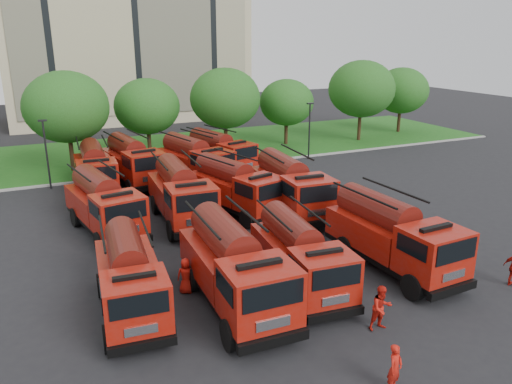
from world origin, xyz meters
The scene contains 29 objects.
ground centered at (0.00, 0.00, 0.00)m, with size 140.00×140.00×0.00m, color black.
lawn centered at (0.00, 26.00, 0.06)m, with size 70.00×16.00×0.12m, color #165115.
curb centered at (0.00, 17.90, 0.07)m, with size 70.00×0.30×0.14m, color gray.
apartment_building centered at (2.00, 47.94, 12.50)m, with size 30.00×14.18×25.00m.
tree_2 centered at (-8.00, 21.50, 5.35)m, with size 6.72×6.72×8.22m.
tree_3 centered at (-1.00, 24.00, 4.68)m, with size 5.88×5.88×7.19m.
tree_4 centered at (6.00, 22.50, 5.22)m, with size 6.55×6.55×8.01m.
tree_5 centered at (13.00, 23.50, 4.35)m, with size 5.46×5.46×6.68m.
tree_6 centered at (21.00, 22.00, 5.49)m, with size 6.89×6.89×8.42m.
tree_7 centered at (28.00, 24.00, 4.82)m, with size 6.05×6.05×7.39m.
lamp_post_0 centered at (-10.00, 17.20, 2.90)m, with size 0.60×0.25×5.11m.
lamp_post_1 centered at (12.00, 17.20, 2.90)m, with size 0.60×0.25×5.11m.
fire_truck_0 centered at (-8.00, -2.66, 1.57)m, with size 2.99×7.04×3.12m.
fire_truck_1 centered at (-3.99, -3.95, 1.78)m, with size 3.04×7.84×3.53m.
fire_truck_2 centered at (-0.78, -3.72, 1.59)m, with size 3.06×7.12×3.15m.
fire_truck_3 centered at (4.20, -3.86, 1.75)m, with size 3.10×7.76×3.48m.
fire_truck_4 centered at (-7.61, 6.77, 1.69)m, with size 3.77×7.69×3.35m.
fire_truck_5 centered at (-3.13, 6.60, 1.77)m, with size 3.15×7.85×3.51m.
fire_truck_6 centered at (0.45, 6.74, 1.69)m, with size 4.39×7.78×3.36m.
fire_truck_7 centered at (3.50, 5.12, 1.80)m, with size 3.29×8.01×3.57m.
fire_truck_8 centered at (-7.03, 14.77, 1.71)m, with size 3.07×7.61×3.40m.
fire_truck_9 centered at (-4.13, 15.97, 1.75)m, with size 3.68×7.92×3.47m.
fire_truck_10 centered at (0.18, 14.22, 1.75)m, with size 4.32×8.01×3.47m.
fire_truck_11 centered at (2.99, 16.33, 1.66)m, with size 4.32×7.65×3.30m.
firefighter_1 centered at (0.44, -7.92, 0.00)m, with size 0.89×0.49×1.82m, color #B7170E.
firefighter_2 centered at (8.10, -7.63, 0.00)m, with size 1.04×0.59×1.77m, color #B7170E.
firefighter_3 centered at (4.49, -3.49, 0.00)m, with size 1.19×0.61×1.84m, color black.
firefighter_4 centered at (-5.51, -2.05, 0.00)m, with size 0.80×0.52×1.63m, color #B7170E.
firefighter_5 centered at (8.02, 4.31, 0.00)m, with size 1.39×0.60×1.50m, color black.
Camera 1 is at (-10.93, -21.18, 10.86)m, focal length 35.00 mm.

